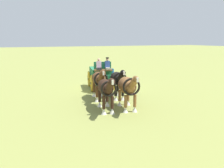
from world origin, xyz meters
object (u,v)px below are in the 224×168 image
(show_wagon, at_px, (100,74))
(draft_horse_rear_near, at_px, (118,80))
(draft_horse_lead_near, at_px, (128,87))
(draft_horse_rear_off, at_px, (99,80))
(draft_horse_lead_off, at_px, (106,89))

(show_wagon, xyz_separation_m, draft_horse_rear_near, (3.53, -0.08, 0.14))
(show_wagon, distance_m, draft_horse_lead_near, 6.09)
(draft_horse_rear_off, xyz_separation_m, draft_horse_lead_off, (2.55, -0.54, -0.05))
(show_wagon, bearing_deg, draft_horse_rear_near, -1.30)
(draft_horse_rear_near, relative_size, draft_horse_lead_off, 0.94)
(draft_horse_rear_off, bearing_deg, show_wagon, 157.47)
(show_wagon, height_order, draft_horse_lead_near, show_wagon)
(draft_horse_rear_near, bearing_deg, draft_horse_lead_off, -38.42)
(draft_horse_lead_near, xyz_separation_m, draft_horse_lead_off, (-0.25, -1.28, -0.05))
(draft_horse_rear_off, relative_size, draft_horse_lead_near, 1.03)
(draft_horse_lead_near, height_order, draft_horse_lead_off, draft_horse_lead_near)
(draft_horse_rear_near, xyz_separation_m, draft_horse_lead_off, (2.28, -1.81, -0.02))
(draft_horse_rear_near, height_order, draft_horse_lead_off, draft_horse_rear_near)
(draft_horse_rear_near, height_order, draft_horse_rear_off, draft_horse_rear_off)
(show_wagon, distance_m, draft_horse_rear_off, 3.53)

